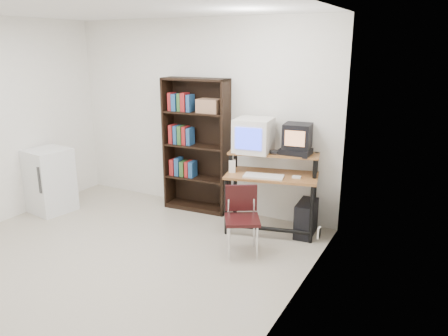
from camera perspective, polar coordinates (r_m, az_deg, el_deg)
The scene contains 18 objects.
floor at distance 4.97m, azimuth -15.14°, elevation -11.81°, with size 4.00×4.00×0.01m, color #C0B59F.
ceiling at distance 4.44m, azimuth -17.68°, elevation 19.60°, with size 4.00×4.00×0.01m, color white.
back_wall at distance 6.09m, azimuth -3.20°, elevation 6.79°, with size 4.00×0.01×2.60m, color white.
right_wall at distance 3.48m, azimuth 8.25°, elevation -0.26°, with size 0.01×4.00×2.60m, color white.
computer_desk at distance 5.36m, azimuth 6.28°, elevation -1.39°, with size 1.20×0.79×0.98m.
crt_monitor at distance 5.40m, azimuth 3.90°, elevation 4.28°, with size 0.49×0.49×0.41m.
vcr at distance 5.32m, azimuth 9.35°, elevation 2.09°, with size 0.36×0.26×0.08m, color black.
crt_tv at distance 5.31m, azimuth 9.56°, elevation 4.14°, with size 0.35×0.35×0.30m.
cd_spindle at distance 5.31m, azimuth 6.64°, elevation 2.01°, with size 0.12×0.12×0.05m, color #26262B.
keyboard at distance 5.21m, azimuth 5.18°, elevation -1.16°, with size 0.47×0.21×0.04m, color silver.
mousepad at distance 5.22m, azimuth 9.60°, elevation -1.45°, with size 0.22×0.18×0.01m, color black.
mouse at distance 5.23m, azimuth 9.46°, elevation -1.22°, with size 0.10×0.06×0.03m, color white.
desk_speaker at distance 5.38m, azimuth 1.06°, elevation 0.18°, with size 0.08×0.07×0.17m, color silver.
pc_tower at distance 5.45m, azimuth 10.67°, elevation -6.48°, with size 0.20×0.45×0.42m, color black.
school_chair at distance 4.86m, azimuth 2.35°, elevation -5.90°, with size 0.51×0.51×0.75m.
bookshelf at distance 6.02m, azimuth -3.52°, elevation 3.17°, with size 0.93×0.36×1.83m.
mini_fridge at distance 6.50m, azimuth -21.82°, elevation -1.52°, with size 0.59×0.61×0.88m.
wall_outlet at distance 4.86m, azimuth 12.30°, elevation -8.27°, with size 0.02×0.08×0.12m, color beige.
Camera 1 is at (3.10, -3.16, 2.25)m, focal length 35.00 mm.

